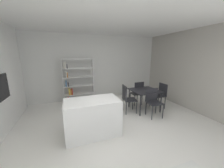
% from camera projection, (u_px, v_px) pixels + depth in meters
% --- Properties ---
extents(ground_plane, '(8.79, 8.79, 0.00)m').
position_uv_depth(ground_plane, '(114.00, 133.00, 3.25)').
color(ground_plane, silver).
extents(ceiling_slab, '(6.40, 5.94, 0.06)m').
position_uv_depth(ceiling_slab, '(114.00, 10.00, 2.62)').
color(ceiling_slab, white).
rests_on(ceiling_slab, ground_plane).
extents(back_partition, '(6.40, 0.06, 2.83)m').
position_uv_depth(back_partition, '(91.00, 68.00, 5.64)').
color(back_partition, silver).
rests_on(back_partition, ground_plane).
extents(right_partition_gray, '(0.06, 5.94, 2.83)m').
position_uv_depth(right_partition_gray, '(209.00, 73.00, 3.98)').
color(right_partition_gray, '#B2ADA3').
rests_on(right_partition_gray, ground_plane).
extents(built_in_oven, '(0.06, 0.59, 0.62)m').
position_uv_depth(built_in_oven, '(2.00, 87.00, 3.08)').
color(built_in_oven, black).
rests_on(built_in_oven, ground_plane).
extents(kitchen_island, '(1.31, 0.75, 0.90)m').
position_uv_depth(kitchen_island, '(92.00, 117.00, 3.16)').
color(kitchen_island, white).
rests_on(kitchen_island, ground_plane).
extents(open_bookshelf, '(1.21, 0.32, 1.82)m').
position_uv_depth(open_bookshelf, '(76.00, 82.00, 5.19)').
color(open_bookshelf, white).
rests_on(open_bookshelf, ground_plane).
extents(dining_table, '(0.93, 0.91, 0.74)m').
position_uv_depth(dining_table, '(145.00, 92.00, 4.54)').
color(dining_table, '#232328').
rests_on(dining_table, ground_plane).
extents(dining_chair_window_side, '(0.46, 0.46, 0.92)m').
position_uv_depth(dining_chair_window_side, '(160.00, 93.00, 4.79)').
color(dining_chair_window_side, '#232328').
rests_on(dining_chair_window_side, ground_plane).
extents(dining_chair_island_side, '(0.48, 0.48, 0.96)m').
position_uv_depth(dining_chair_island_side, '(127.00, 97.00, 4.35)').
color(dining_chair_island_side, '#232328').
rests_on(dining_chair_island_side, ground_plane).
extents(dining_chair_near, '(0.48, 0.49, 0.89)m').
position_uv_depth(dining_chair_near, '(153.00, 100.00, 4.13)').
color(dining_chair_near, '#232328').
rests_on(dining_chair_near, ground_plane).
extents(dining_chair_far, '(0.42, 0.42, 0.95)m').
position_uv_depth(dining_chair_far, '(138.00, 92.00, 5.01)').
color(dining_chair_far, '#232328').
rests_on(dining_chair_far, ground_plane).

